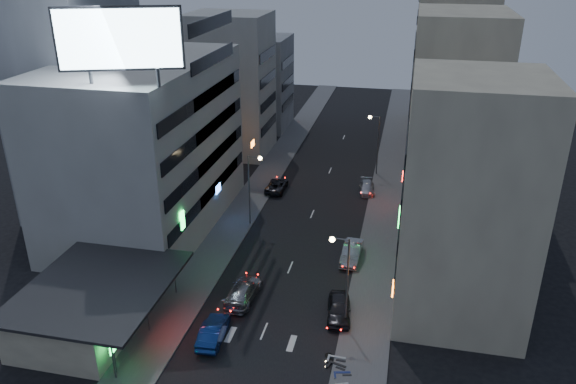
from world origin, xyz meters
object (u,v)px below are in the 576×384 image
(road_car_blue, at_px, (213,331))
(scooter_black_b, at_px, (347,360))
(parked_car_right_mid, at_px, (352,252))
(parked_car_right_far, at_px, (367,188))
(scooter_blue, at_px, (351,365))
(scooter_silver_a, at_px, (349,376))
(parked_car_left, at_px, (277,186))
(parked_car_right_near, at_px, (339,309))
(road_car_silver, at_px, (243,291))
(scooter_silver_b, at_px, (347,351))

(road_car_blue, relative_size, scooter_black_b, 2.35)
(parked_car_right_mid, height_order, scooter_black_b, parked_car_right_mid)
(parked_car_right_far, xyz_separation_m, scooter_blue, (1.77, -32.92, 0.05))
(scooter_silver_a, relative_size, scooter_blue, 0.90)
(parked_car_left, bearing_deg, scooter_silver_a, 112.04)
(parked_car_right_near, bearing_deg, road_car_silver, 167.81)
(parked_car_left, distance_m, scooter_blue, 33.62)
(parked_car_right_mid, height_order, parked_car_left, parked_car_right_mid)
(scooter_blue, height_order, scooter_black_b, scooter_black_b)
(parked_car_right_near, distance_m, scooter_blue, 6.72)
(scooter_silver_a, xyz_separation_m, scooter_blue, (0.04, 1.13, 0.06))
(parked_car_right_far, bearing_deg, scooter_black_b, -95.11)
(parked_car_left, relative_size, road_car_silver, 0.86)
(road_car_silver, bearing_deg, parked_car_right_mid, -132.34)
(parked_car_right_near, relative_size, road_car_silver, 0.84)
(parked_car_right_far, bearing_deg, scooter_blue, -94.60)
(parked_car_left, distance_m, road_car_silver, 23.96)
(road_car_silver, bearing_deg, parked_car_right_near, 176.79)
(road_car_blue, distance_m, road_car_silver, 5.81)
(parked_car_right_mid, height_order, road_car_blue, parked_car_right_mid)
(parked_car_right_near, relative_size, scooter_black_b, 2.35)
(scooter_silver_b, bearing_deg, scooter_black_b, -167.50)
(road_car_blue, bearing_deg, scooter_black_b, 170.94)
(road_car_blue, bearing_deg, parked_car_left, -89.87)
(parked_car_right_near, height_order, parked_car_right_far, parked_car_right_near)
(road_car_silver, xyz_separation_m, scooter_silver_a, (10.24, -8.34, -0.19))
(parked_car_right_near, distance_m, scooter_silver_b, 5.24)
(scooter_silver_a, distance_m, scooter_black_b, 1.60)
(scooter_blue, relative_size, scooter_black_b, 0.92)
(parked_car_right_mid, relative_size, road_car_silver, 0.88)
(scooter_black_b, bearing_deg, scooter_silver_a, -153.98)
(parked_car_right_far, xyz_separation_m, scooter_silver_a, (1.73, -34.05, -0.01))
(scooter_silver_a, bearing_deg, parked_car_left, -0.13)
(scooter_silver_b, bearing_deg, scooter_silver_a, -167.59)
(parked_car_right_far, bearing_deg, parked_car_right_mid, -97.68)
(parked_car_right_mid, relative_size, scooter_blue, 2.69)
(road_car_blue, bearing_deg, scooter_silver_a, 163.07)
(scooter_black_b, relative_size, scooter_silver_b, 0.99)
(scooter_silver_a, relative_size, scooter_silver_b, 0.82)
(parked_car_right_mid, bearing_deg, scooter_silver_a, -82.09)
(parked_car_right_near, height_order, parked_car_left, parked_car_right_near)
(scooter_silver_b, bearing_deg, parked_car_right_near, 16.50)
(parked_car_right_mid, distance_m, scooter_black_b, 15.63)
(scooter_silver_b, bearing_deg, parked_car_right_mid, 7.34)
(parked_car_left, distance_m, scooter_silver_a, 34.65)
(parked_car_right_mid, relative_size, road_car_blue, 1.05)
(parked_car_right_near, height_order, scooter_blue, parked_car_right_near)
(road_car_blue, relative_size, scooter_silver_b, 2.33)
(parked_car_right_near, distance_m, parked_car_right_far, 26.44)
(parked_car_left, height_order, scooter_blue, parked_car_left)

